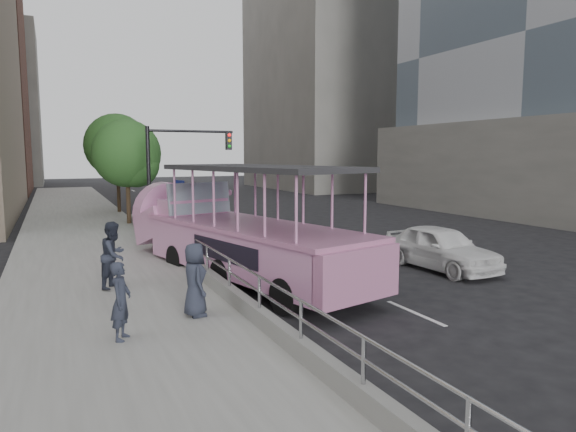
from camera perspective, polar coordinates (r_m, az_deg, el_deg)
name	(u,v)px	position (r m, az deg, el deg)	size (l,w,h in m)	color
ground	(339,297)	(14.29, 5.67, -8.99)	(160.00, 160.00, 0.00)	black
sidewalk	(90,248)	(22.20, -21.19, -3.34)	(5.50, 80.00, 0.30)	#A0A09B
kerb_wall	(208,276)	(14.77, -8.92, -6.59)	(0.24, 30.00, 0.36)	gray
guardrail	(207,253)	(14.63, -8.97, -4.07)	(0.07, 22.00, 0.71)	#ABACB0
duck_boat	(233,236)	(16.37, -6.11, -2.22)	(5.08, 11.04, 3.57)	black
car	(441,248)	(18.19, 16.59, -3.38)	(1.79, 4.43, 1.51)	white
pedestrian_near	(121,301)	(10.57, -18.07, -8.96)	(0.56, 0.37, 1.54)	#2A2F3D
pedestrian_mid	(114,255)	(14.63, -18.78, -4.11)	(0.88, 0.68, 1.81)	#2A2F3D
pedestrian_far	(195,280)	(11.67, -10.31, -6.98)	(0.81, 0.53, 1.65)	#2A2F3D
parking_sign	(180,212)	(18.50, -11.86, 0.38)	(0.18, 0.66, 3.00)	black
traffic_signal	(174,163)	(24.91, -12.53, 5.76)	(4.20, 0.32, 5.20)	black
street_tree_near	(129,156)	(28.01, -17.26, 6.37)	(3.52, 3.52, 5.72)	#352318
street_tree_far	(119,148)	(34.00, -18.30, 7.18)	(3.97, 3.97, 6.45)	#352318
midrise_stone_a	(351,52)	(64.30, 6.99, 17.62)	(20.00, 20.00, 32.00)	gray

